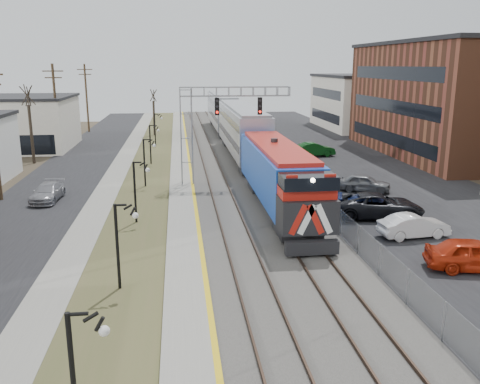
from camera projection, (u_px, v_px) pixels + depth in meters
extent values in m
cube|color=black|center=(70.00, 172.00, 48.04)|extent=(7.00, 120.00, 0.04)
cube|color=gray|center=(118.00, 170.00, 48.56)|extent=(2.00, 120.00, 0.08)
cube|color=#464B28|center=(150.00, 170.00, 48.92)|extent=(4.00, 120.00, 0.06)
cube|color=gray|center=(181.00, 168.00, 49.25)|extent=(2.00, 120.00, 0.24)
cube|color=#595651|center=(232.00, 167.00, 49.85)|extent=(8.00, 120.00, 0.20)
cube|color=black|center=(350.00, 165.00, 51.29)|extent=(16.00, 120.00, 0.04)
cube|color=gold|center=(190.00, 167.00, 49.33)|extent=(0.24, 120.00, 0.01)
cube|color=#2D2119|center=(204.00, 166.00, 49.48)|extent=(0.08, 120.00, 0.15)
cube|color=#2D2119|center=(219.00, 166.00, 49.66)|extent=(0.08, 120.00, 0.15)
cube|color=#2D2119|center=(240.00, 165.00, 49.90)|extent=(0.08, 120.00, 0.15)
cube|color=#2D2119|center=(255.00, 165.00, 50.07)|extent=(0.08, 120.00, 0.15)
cube|color=#1544AF|center=(279.00, 178.00, 34.13)|extent=(3.00, 17.00, 4.25)
cube|color=black|center=(312.00, 247.00, 26.19)|extent=(2.80, 0.50, 0.70)
cube|color=#91929B|center=(242.00, 132.00, 53.54)|extent=(3.00, 22.00, 5.33)
cube|color=#91929B|center=(223.00, 112.00, 75.49)|extent=(3.00, 22.00, 5.33)
cube|color=gray|center=(187.00, 138.00, 41.63)|extent=(1.00, 1.00, 8.00)
cube|color=gray|center=(235.00, 92.00, 41.19)|extent=(9.00, 0.80, 0.80)
cube|color=black|center=(217.00, 106.00, 40.86)|extent=(0.35, 0.25, 1.40)
cube|color=black|center=(260.00, 106.00, 41.27)|extent=(0.35, 0.25, 1.40)
cylinder|color=black|center=(117.00, 248.00, 22.45)|extent=(0.14, 0.14, 4.00)
cylinder|color=black|center=(135.00, 193.00, 32.08)|extent=(0.14, 0.14, 4.00)
cylinder|color=black|center=(144.00, 163.00, 41.70)|extent=(0.14, 0.14, 4.00)
cylinder|color=black|center=(150.00, 145.00, 51.33)|extent=(0.14, 0.14, 4.00)
cylinder|color=black|center=(155.00, 130.00, 62.88)|extent=(0.14, 0.14, 4.00)
cylinder|color=#4C3823|center=(56.00, 110.00, 56.10)|extent=(0.28, 0.28, 10.00)
cylinder|color=#4C3823|center=(87.00, 99.00, 75.35)|extent=(0.28, 0.28, 10.00)
cube|color=gray|center=(274.00, 159.00, 50.18)|extent=(0.04, 120.00, 1.60)
cube|color=beige|center=(11.00, 124.00, 60.63)|extent=(14.00, 12.00, 6.00)
cube|color=brown|center=(460.00, 101.00, 56.30)|extent=(16.00, 26.00, 12.00)
cube|color=beige|center=(374.00, 103.00, 80.85)|extent=(16.00, 18.00, 8.00)
cylinder|color=#382D23|center=(31.00, 134.00, 51.60)|extent=(0.30, 0.30, 5.95)
cylinder|color=#382D23|center=(154.00, 118.00, 72.34)|extent=(0.30, 0.30, 4.90)
imported|color=#AF260D|center=(475.00, 256.00, 24.82)|extent=(4.95, 2.84, 1.58)
imported|color=white|center=(414.00, 227.00, 29.64)|extent=(4.24, 1.84, 1.36)
imported|color=black|center=(378.00, 206.00, 33.44)|extent=(6.23, 3.68, 1.62)
imported|color=navy|center=(373.00, 206.00, 33.86)|extent=(5.07, 3.28, 1.37)
imported|color=slate|center=(364.00, 183.00, 40.42)|extent=(4.36, 3.09, 1.38)
imported|color=#0D4414|center=(314.00, 150.00, 55.90)|extent=(4.81, 2.26, 1.53)
imported|color=gray|center=(48.00, 193.00, 37.62)|extent=(2.02, 4.51, 1.29)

